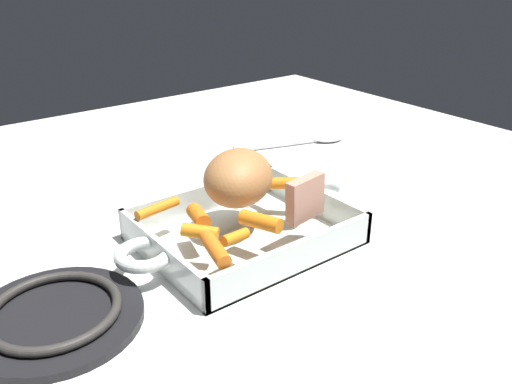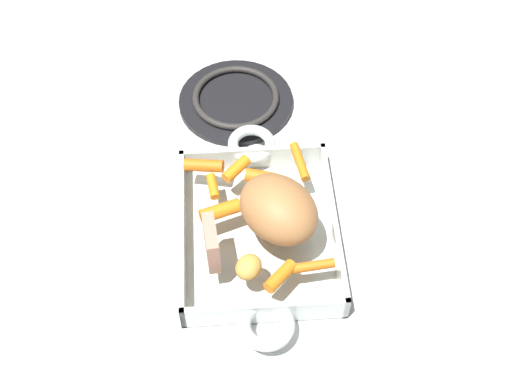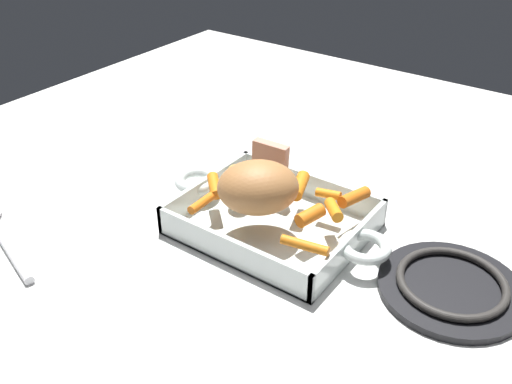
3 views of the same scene
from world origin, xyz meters
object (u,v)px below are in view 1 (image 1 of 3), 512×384
object	(u,v)px
potato_corner	(299,191)
roasting_dish	(244,230)
baby_carrot_center_left	(235,237)
roast_slice_outer	(305,198)
baby_carrot_southeast	(260,221)
baby_carrot_short	(198,216)
baby_carrot_center_right	(287,183)
baby_carrot_northwest	(200,232)
baby_carrot_southwest	(262,177)
pork_roast	(238,178)
baby_carrot_long	(158,208)
baby_carrot_northeast	(215,249)
serving_spoon	(306,140)
stove_burner_rear	(55,315)

from	to	relation	value
potato_corner	roasting_dish	bearing A→B (deg)	-12.49
baby_carrot_center_left	potato_corner	world-z (taller)	potato_corner
roast_slice_outer	baby_carrot_southeast	world-z (taller)	roast_slice_outer
roast_slice_outer	baby_carrot_short	world-z (taller)	roast_slice_outer
baby_carrot_center_right	baby_carrot_northwest	xyz separation A→B (m)	(0.19, 0.05, -0.00)
roasting_dish	potato_corner	size ratio (longest dim) A/B	9.81
baby_carrot_southwest	potato_corner	bearing A→B (deg)	90.60
roasting_dish	pork_roast	size ratio (longest dim) A/B	3.20
baby_carrot_short	baby_carrot_center_left	bearing A→B (deg)	97.82
roasting_dish	baby_carrot_center_right	xyz separation A→B (m)	(-0.10, -0.02, 0.04)
baby_carrot_southeast	baby_carrot_center_right	distance (m)	0.14
baby_carrot_center_left	baby_carrot_southeast	bearing A→B (deg)	-168.86
baby_carrot_northwest	roasting_dish	bearing A→B (deg)	-163.27
baby_carrot_southwest	potato_corner	distance (m)	0.09
roast_slice_outer	baby_carrot_long	distance (m)	0.21
roast_slice_outer	baby_carrot_short	size ratio (longest dim) A/B	1.35
baby_carrot_southeast	roast_slice_outer	bearing A→B (deg)	168.47
potato_corner	roast_slice_outer	bearing A→B (deg)	56.45
roast_slice_outer	baby_carrot_northeast	size ratio (longest dim) A/B	1.03
baby_carrot_northeast	baby_carrot_long	distance (m)	0.15
pork_roast	serving_spoon	distance (m)	0.44
baby_carrot_center_right	baby_carrot_southeast	bearing A→B (deg)	34.58
potato_corner	stove_burner_rear	xyz separation A→B (m)	(0.38, 0.00, -0.05)
baby_carrot_short	potato_corner	world-z (taller)	potato_corner
baby_carrot_short	serving_spoon	bearing A→B (deg)	-149.42
pork_roast	stove_burner_rear	distance (m)	0.31
baby_carrot_southeast	baby_carrot_center_left	world-z (taller)	baby_carrot_southeast
roast_slice_outer	potato_corner	xyz separation A→B (m)	(-0.03, -0.05, -0.02)
pork_roast	baby_carrot_northwest	bearing A→B (deg)	28.60
baby_carrot_center_right	pork_roast	bearing A→B (deg)	-2.86
baby_carrot_center_right	stove_burner_rear	bearing A→B (deg)	6.44
pork_roast	roasting_dish	bearing A→B (deg)	70.04
baby_carrot_center_right	baby_carrot_northwest	world-z (taller)	same
baby_carrot_southeast	baby_carrot_northeast	xyz separation A→B (m)	(0.09, 0.02, -0.00)
baby_carrot_center_right	potato_corner	xyz separation A→B (m)	(0.01, 0.04, 0.01)
roast_slice_outer	stove_burner_rear	bearing A→B (deg)	-8.17
baby_carrot_short	baby_carrot_northeast	world-z (taller)	same
baby_carrot_southwest	roasting_dish	bearing A→B (deg)	39.03
pork_roast	baby_carrot_southwest	size ratio (longest dim) A/B	2.01
roasting_dish	baby_carrot_northeast	distance (m)	0.14
pork_roast	roast_slice_outer	bearing A→B (deg)	114.44
baby_carrot_center_right	stove_burner_rear	size ratio (longest dim) A/B	0.26
pork_roast	baby_carrot_southwest	distance (m)	0.09
baby_carrot_short	baby_carrot_center_left	world-z (taller)	baby_carrot_short
roasting_dish	baby_carrot_center_left	xyz separation A→B (m)	(0.06, 0.07, 0.04)
baby_carrot_center_left	baby_carrot_southwest	bearing A→B (deg)	-137.71
baby_carrot_center_right	serving_spoon	distance (m)	0.36
baby_carrot_center_right	serving_spoon	world-z (taller)	baby_carrot_center_right
pork_roast	potato_corner	bearing A→B (deg)	148.42
roast_slice_outer	baby_carrot_short	bearing A→B (deg)	-31.50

